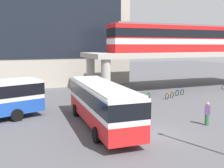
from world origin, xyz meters
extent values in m
plane|color=#515156|center=(0.00, 10.00, 0.00)|extent=(120.00, 120.00, 0.00)
cube|color=#B2A899|center=(-6.61, 29.97, 7.74)|extent=(31.46, 15.48, 15.47)
cube|color=black|center=(-6.61, 22.18, 8.51)|extent=(28.32, 0.10, 8.66)
cube|color=#ADA89E|center=(14.21, 15.84, 4.76)|extent=(27.74, 7.31, 0.60)
cylinder|color=#ADA89E|center=(1.53, 12.98, 2.23)|extent=(1.10, 1.10, 4.46)
cylinder|color=#ADA89E|center=(1.53, 18.69, 2.23)|extent=(1.10, 1.10, 4.46)
cube|color=red|center=(14.62, 15.84, 6.86)|extent=(22.54, 2.90, 3.60)
cube|color=silver|center=(14.62, 15.84, 6.50)|extent=(22.60, 2.96, 0.70)
cube|color=black|center=(14.62, 15.84, 7.58)|extent=(22.60, 2.96, 1.10)
cube|color=slate|center=(14.62, 15.84, 8.78)|extent=(21.64, 2.61, 0.24)
cube|color=red|center=(-2.73, 2.93, 1.05)|extent=(3.13, 11.13, 1.10)
cube|color=white|center=(-2.73, 2.93, 2.35)|extent=(3.13, 11.13, 1.50)
cube|color=black|center=(-2.73, 2.93, 2.43)|extent=(3.17, 11.17, 0.96)
cube|color=silver|center=(-2.73, 2.93, 3.16)|extent=(2.97, 10.57, 0.12)
cylinder|color=black|center=(-3.77, 6.52, 0.50)|extent=(0.34, 1.01, 1.00)
cylinder|color=black|center=(-1.28, 6.37, 0.50)|extent=(0.34, 1.01, 1.00)
cylinder|color=black|center=(-4.15, -0.07, 0.50)|extent=(0.34, 1.01, 1.00)
cylinder|color=black|center=(-1.66, -0.22, 0.50)|extent=(0.34, 1.01, 1.00)
cylinder|color=black|center=(-8.48, 6.76, 0.50)|extent=(1.04, 0.56, 1.00)
cylinder|color=black|center=(-9.22, 9.15, 0.50)|extent=(1.04, 0.56, 1.00)
torus|color=black|center=(8.51, 9.89, 0.34)|extent=(0.70, 0.36, 0.74)
torus|color=black|center=(7.56, 9.45, 0.34)|extent=(0.70, 0.36, 0.74)
cylinder|color=orange|center=(8.03, 9.67, 0.62)|extent=(0.98, 0.48, 0.05)
cylinder|color=orange|center=(7.56, 9.45, 0.64)|extent=(0.04, 0.04, 0.55)
cylinder|color=orange|center=(8.51, 9.89, 0.69)|extent=(0.04, 0.04, 0.65)
torus|color=black|center=(5.62, 10.32, 0.34)|extent=(0.71, 0.32, 0.74)
torus|color=black|center=(4.64, 9.94, 0.34)|extent=(0.71, 0.32, 0.74)
cylinder|color=#1E7F33|center=(5.13, 10.13, 0.62)|extent=(1.00, 0.42, 0.05)
cylinder|color=#1E7F33|center=(4.64, 9.94, 0.64)|extent=(0.04, 0.04, 0.55)
cylinder|color=#1E7F33|center=(5.62, 10.32, 0.69)|extent=(0.04, 0.04, 0.65)
torus|color=black|center=(10.80, 10.99, 0.34)|extent=(0.72, 0.30, 0.74)
torus|color=black|center=(9.81, 10.65, 0.34)|extent=(0.72, 0.30, 0.74)
cylinder|color=#1E3FA5|center=(10.30, 10.82, 0.62)|extent=(1.01, 0.39, 0.05)
cylinder|color=#1E3FA5|center=(9.81, 10.65, 0.64)|extent=(0.04, 0.04, 0.55)
cylinder|color=#1E3FA5|center=(10.80, 10.99, 0.69)|extent=(0.04, 0.04, 0.65)
torus|color=black|center=(18.36, 11.79, 0.34)|extent=(0.73, 0.24, 0.74)
cylinder|color=#B21E1E|center=(18.36, 11.79, 0.64)|extent=(0.04, 0.04, 0.55)
cylinder|color=#33663F|center=(4.81, 0.12, 0.43)|extent=(0.32, 0.32, 0.87)
cube|color=#724C8C|center=(4.81, 0.12, 1.21)|extent=(0.46, 0.47, 0.69)
sphere|color=tan|center=(4.81, 0.12, 1.67)|extent=(0.24, 0.24, 0.24)
camera|label=1|loc=(-9.21, -14.94, 6.04)|focal=42.03mm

